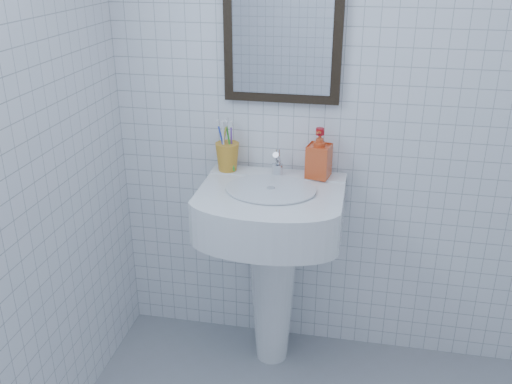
# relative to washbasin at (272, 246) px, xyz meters

# --- Properties ---
(wall_back) EXTENTS (2.20, 0.02, 2.50)m
(wall_back) POSITION_rel_washbasin_xyz_m (0.33, 0.21, 0.62)
(wall_back) COLOR white
(wall_back) RESTS_ON ground
(washbasin) EXTENTS (0.61, 0.44, 0.94)m
(washbasin) POSITION_rel_washbasin_xyz_m (0.00, 0.00, 0.00)
(washbasin) COLOR white
(washbasin) RESTS_ON ground
(faucet) EXTENTS (0.05, 0.11, 0.12)m
(faucet) POSITION_rel_washbasin_xyz_m (0.00, 0.11, 0.35)
(faucet) COLOR silver
(faucet) RESTS_ON washbasin
(toothbrush_cup) EXTENTS (0.14, 0.14, 0.13)m
(toothbrush_cup) POSITION_rel_washbasin_xyz_m (-0.23, 0.13, 0.36)
(toothbrush_cup) COLOR gold
(toothbrush_cup) RESTS_ON washbasin
(soap_dispenser) EXTENTS (0.12, 0.12, 0.22)m
(soap_dispenser) POSITION_rel_washbasin_xyz_m (0.18, 0.13, 0.41)
(soap_dispenser) COLOR red
(soap_dispenser) RESTS_ON washbasin
(wall_mirror) EXTENTS (0.50, 0.04, 0.62)m
(wall_mirror) POSITION_rel_washbasin_xyz_m (0.00, 0.19, 0.92)
(wall_mirror) COLOR black
(wall_mirror) RESTS_ON wall_back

